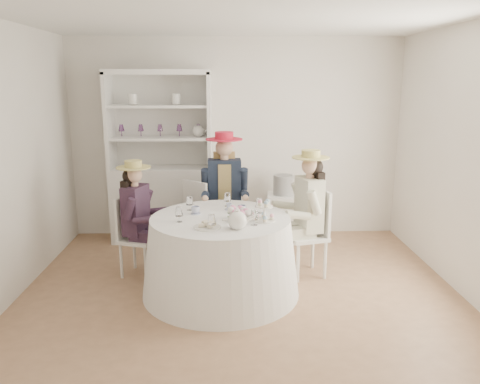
{
  "coord_description": "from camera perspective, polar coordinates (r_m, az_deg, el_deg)",
  "views": [
    {
      "loc": [
        -0.14,
        -4.42,
        2.13
      ],
      "look_at": [
        0.0,
        0.1,
        1.05
      ],
      "focal_mm": 35.0,
      "sensor_mm": 36.0,
      "label": 1
    }
  ],
  "objects": [
    {
      "name": "ground",
      "position": [
        4.91,
        0.04,
        -12.28
      ],
      "size": [
        4.5,
        4.5,
        0.0
      ],
      "primitive_type": "plane",
      "color": "#8D6546",
      "rests_on": "ground"
    },
    {
      "name": "ceiling",
      "position": [
        4.46,
        0.04,
        20.77
      ],
      "size": [
        4.5,
        4.5,
        0.0
      ],
      "primitive_type": "plane",
      "rotation": [
        3.14,
        0.0,
        0.0
      ],
      "color": "white",
      "rests_on": "wall_back"
    },
    {
      "name": "wall_back",
      "position": [
        6.47,
        -0.52,
        6.51
      ],
      "size": [
        4.5,
        0.0,
        4.5
      ],
      "primitive_type": "plane",
      "rotation": [
        1.57,
        0.0,
        0.0
      ],
      "color": "silver",
      "rests_on": "ground"
    },
    {
      "name": "wall_front",
      "position": [
        2.55,
        1.45,
        -4.41
      ],
      "size": [
        4.5,
        0.0,
        4.5
      ],
      "primitive_type": "plane",
      "rotation": [
        -1.57,
        0.0,
        0.0
      ],
      "color": "silver",
      "rests_on": "ground"
    },
    {
      "name": "wall_left",
      "position": [
        4.96,
        -26.95,
        2.92
      ],
      "size": [
        0.0,
        4.5,
        4.5
      ],
      "primitive_type": "plane",
      "rotation": [
        1.57,
        0.0,
        1.57
      ],
      "color": "silver",
      "rests_on": "ground"
    },
    {
      "name": "wall_right",
      "position": [
        5.09,
        26.33,
        3.21
      ],
      "size": [
        0.0,
        4.5,
        4.5
      ],
      "primitive_type": "plane",
      "rotation": [
        1.57,
        0.0,
        -1.57
      ],
      "color": "silver",
      "rests_on": "ground"
    },
    {
      "name": "tea_table",
      "position": [
        4.8,
        -2.37,
        -7.73
      ],
      "size": [
        1.6,
        1.6,
        0.8
      ],
      "rotation": [
        0.0,
        0.0,
        0.07
      ],
      "color": "white",
      "rests_on": "ground"
    },
    {
      "name": "hutch",
      "position": [
        6.39,
        -9.43,
        1.28
      ],
      "size": [
        1.51,
        0.93,
        2.27
      ],
      "rotation": [
        0.0,
        0.0,
        0.34
      ],
      "color": "silver",
      "rests_on": "ground"
    },
    {
      "name": "side_table",
      "position": [
        6.37,
        5.21,
        -3.13
      ],
      "size": [
        0.45,
        0.45,
        0.64
      ],
      "primitive_type": "cube",
      "rotation": [
        0.0,
        0.0,
        -0.09
      ],
      "color": "silver",
      "rests_on": "ground"
    },
    {
      "name": "hatbox",
      "position": [
        6.25,
        5.3,
        0.87
      ],
      "size": [
        0.27,
        0.27,
        0.27
      ],
      "primitive_type": "cylinder",
      "rotation": [
        0.0,
        0.0,
        0.02
      ],
      "color": "black",
      "rests_on": "side_table"
    },
    {
      "name": "guest_left",
      "position": [
        5.23,
        -12.37,
        -2.38
      ],
      "size": [
        0.53,
        0.49,
        1.3
      ],
      "rotation": [
        0.0,
        0.0,
        1.26
      ],
      "color": "silver",
      "rests_on": "ground"
    },
    {
      "name": "guest_mid",
      "position": [
        5.64,
        -1.9,
        0.54
      ],
      "size": [
        0.56,
        0.58,
        1.54
      ],
      "rotation": [
        0.0,
        0.0,
        0.02
      ],
      "color": "silver",
      "rests_on": "ground"
    },
    {
      "name": "guest_right",
      "position": [
        5.14,
        8.16,
        -1.74
      ],
      "size": [
        0.57,
        0.53,
        1.41
      ],
      "rotation": [
        0.0,
        0.0,
        -1.32
      ],
      "color": "silver",
      "rests_on": "ground"
    },
    {
      "name": "spare_chair",
      "position": [
        5.76,
        -4.7,
        -2.87
      ],
      "size": [
        0.56,
        0.56,
        0.96
      ],
      "rotation": [
        0.0,
        0.0,
        2.44
      ],
      "color": "silver",
      "rests_on": "ground"
    },
    {
      "name": "teacup_a",
      "position": [
        4.79,
        -5.44,
        -2.28
      ],
      "size": [
        0.1,
        0.1,
        0.07
      ],
      "primitive_type": "imported",
      "rotation": [
        0.0,
        0.0,
        0.17
      ],
      "color": "white",
      "rests_on": "tea_table"
    },
    {
      "name": "teacup_b",
      "position": [
        4.93,
        -1.36,
        -1.82
      ],
      "size": [
        0.08,
        0.08,
        0.06
      ],
      "primitive_type": "imported",
      "rotation": [
        0.0,
        0.0,
        0.37
      ],
      "color": "white",
      "rests_on": "tea_table"
    },
    {
      "name": "teacup_c",
      "position": [
        4.82,
        0.24,
        -2.12
      ],
      "size": [
        0.11,
        0.11,
        0.07
      ],
      "primitive_type": "imported",
      "rotation": [
        0.0,
        0.0,
        -0.39
      ],
      "color": "white",
      "rests_on": "tea_table"
    },
    {
      "name": "flower_bowl",
      "position": [
        4.56,
        0.18,
        -3.11
      ],
      "size": [
        0.3,
        0.3,
        0.06
      ],
      "primitive_type": "imported",
      "rotation": [
        0.0,
        0.0,
        -0.38
      ],
      "color": "white",
      "rests_on": "tea_table"
    },
    {
      "name": "flower_arrangement",
      "position": [
        4.56,
        -0.1,
        -2.32
      ],
      "size": [
        0.19,
        0.18,
        0.07
      ],
      "rotation": [
        0.0,
        0.0,
        -0.27
      ],
      "color": "pink",
      "rests_on": "tea_table"
    },
    {
      "name": "table_teapot",
      "position": [
        4.29,
        -0.29,
        -3.49
      ],
      "size": [
        0.25,
        0.18,
        0.19
      ],
      "rotation": [
        0.0,
        0.0,
        0.28
      ],
      "color": "white",
      "rests_on": "tea_table"
    },
    {
      "name": "sandwich_plate",
      "position": [
        4.34,
        -4.02,
        -4.18
      ],
      "size": [
        0.25,
        0.25,
        0.06
      ],
      "rotation": [
        0.0,
        0.0,
        -0.0
      ],
      "color": "white",
      "rests_on": "tea_table"
    },
    {
      "name": "cupcake_stand",
      "position": [
        4.53,
        2.99,
        -2.62
      ],
      "size": [
        0.22,
        0.22,
        0.2
      ],
      "rotation": [
        0.0,
        0.0,
        -0.37
      ],
      "color": "white",
      "rests_on": "tea_table"
    },
    {
      "name": "stemware_set",
      "position": [
        4.65,
        -2.42,
        -2.21
      ],
      "size": [
        0.87,
        0.91,
        0.15
      ],
      "color": "white",
      "rests_on": "tea_table"
    }
  ]
}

